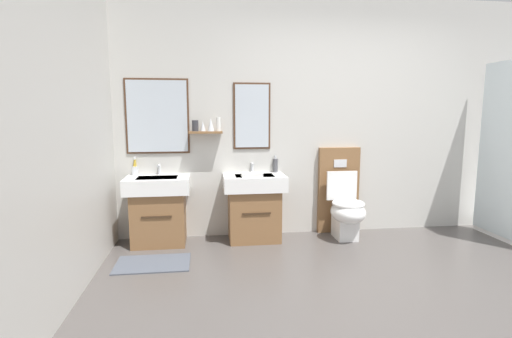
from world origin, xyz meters
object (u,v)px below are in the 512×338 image
at_px(vanity_sink_right, 254,205).
at_px(vanity_sink_left, 159,208).
at_px(folded_hand_towel, 252,175).
at_px(toothbrush_cup, 135,170).
at_px(toilet, 343,204).
at_px(soap_dispenser, 275,165).

bearing_deg(vanity_sink_right, vanity_sink_left, 180.00).
bearing_deg(vanity_sink_left, folded_hand_towel, -7.63).
bearing_deg(toothbrush_cup, vanity_sink_right, -6.84).
height_order(vanity_sink_left, toilet, toilet).
height_order(vanity_sink_right, toilet, toilet).
bearing_deg(vanity_sink_left, soap_dispenser, 7.21).
xyz_separation_m(vanity_sink_right, folded_hand_towel, (-0.04, -0.13, 0.36)).
relative_size(toilet, folded_hand_towel, 4.55).
xyz_separation_m(toilet, toothbrush_cup, (-2.29, 0.16, 0.41)).
xyz_separation_m(vanity_sink_right, toothbrush_cup, (-1.28, 0.15, 0.40)).
xyz_separation_m(vanity_sink_left, toothbrush_cup, (-0.25, 0.15, 0.40)).
xyz_separation_m(vanity_sink_left, folded_hand_towel, (0.98, -0.13, 0.36)).
xyz_separation_m(toothbrush_cup, folded_hand_towel, (1.24, -0.29, -0.04)).
xyz_separation_m(vanity_sink_right, soap_dispenser, (0.26, 0.16, 0.42)).
bearing_deg(vanity_sink_right, toilet, -0.44).
distance_m(toilet, soap_dispenser, 0.88).
bearing_deg(toilet, vanity_sink_left, 179.78).
height_order(toilet, folded_hand_towel, toilet).
distance_m(soap_dispenser, folded_hand_towel, 0.43).
height_order(vanity_sink_right, toothbrush_cup, toothbrush_cup).
relative_size(vanity_sink_right, soap_dispenser, 3.84).
bearing_deg(soap_dispenser, vanity_sink_left, -172.79).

